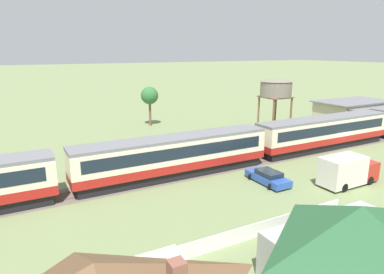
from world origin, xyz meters
name	(u,v)px	position (x,y,z in m)	size (l,w,h in m)	color
ground_plane	(340,149)	(0.00, 0.00, 0.00)	(600.00, 600.00, 0.00)	#707F51
passenger_train	(260,141)	(-11.71, 1.39, 2.24)	(83.13, 3.21, 4.03)	#AD1E19
railway_track	(245,163)	(-13.76, 1.39, 0.01)	(147.19, 3.60, 0.04)	#665B51
station_building	(352,111)	(16.72, 11.13, 1.84)	(13.20, 8.75, 3.62)	#BCB293
water_tower	(276,88)	(-2.32, 9.80, 6.87)	(4.65, 4.65, 8.36)	brown
cottage_dark_green_roof	(358,244)	(-20.91, -17.73, 2.33)	(9.16, 6.40, 4.48)	#9E9E99
parked_car_blue	(268,177)	(-15.50, -4.45, 0.59)	(2.30, 4.63, 1.23)	#284CA8
delivery_truck_red	(347,171)	(-9.42, -8.27, 1.40)	(5.99, 2.25, 2.81)	#B2281E
yard_tree_2	(150,96)	(-15.87, 24.52, 4.92)	(2.85, 2.85, 6.42)	brown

